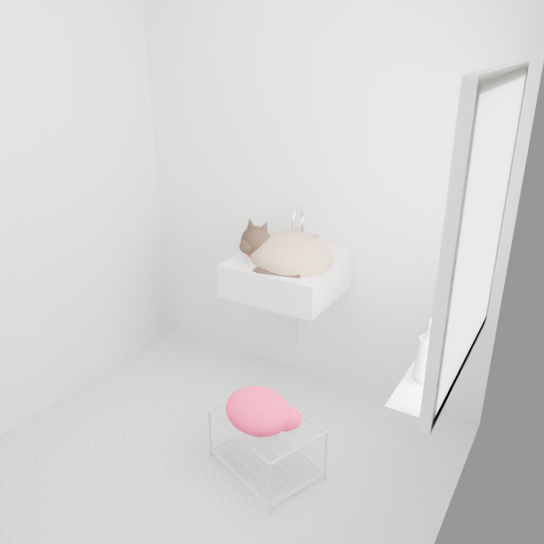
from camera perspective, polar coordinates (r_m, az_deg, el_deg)
The scene contains 15 objects.
floor at distance 3.01m, azimuth -6.17°, elevation -18.71°, with size 2.20×2.00×0.02m, color #BBBEC2.
back_wall at distance 3.19m, azimuth 3.58°, elevation 9.40°, with size 2.20×0.02×2.50m, color white.
right_wall at distance 1.95m, azimuth 19.29°, elevation -0.93°, with size 0.02×2.00×2.50m, color white.
left_wall at distance 3.15m, azimuth -23.74°, elevation 7.31°, with size 0.02×2.00×2.50m, color white.
window_glass at distance 2.10m, azimuth 20.41°, elevation 3.57°, with size 0.01×0.80×1.00m, color white.
window_frame at distance 2.10m, azimuth 20.01°, elevation 3.65°, with size 0.04×0.90×1.10m, color white.
windowsill at distance 2.33m, azimuth 16.83°, elevation -8.24°, with size 0.16×0.88×0.04m, color white.
sink at distance 3.09m, azimuth 1.44°, elevation 1.17°, with size 0.57×0.50×0.23m, color white.
faucet at distance 3.19m, azimuth 3.04°, elevation 4.54°, with size 0.21×0.15×0.21m, color silver, non-canonical shape.
cat at distance 3.05m, azimuth 1.47°, elevation 1.74°, with size 0.48×0.39×0.30m.
wire_rack at distance 2.88m, azimuth -0.58°, elevation -16.84°, with size 0.49×0.34×0.29m, color silver.
towel at distance 2.75m, azimuth -1.42°, elevation -14.51°, with size 0.35×0.25×0.14m, color red.
bottle_a at distance 2.14m, azimuth 15.15°, elevation -10.39°, with size 0.08×0.08×0.20m, color silver.
bottle_b at distance 2.24m, azimuth 16.03°, elevation -8.85°, with size 0.07×0.08×0.17m, color teal.
bottle_c at distance 2.46m, azimuth 17.66°, elevation -5.96°, with size 0.15×0.15×0.19m, color silver.
Camera 1 is at (1.39, -1.78, 2.00)m, focal length 37.36 mm.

